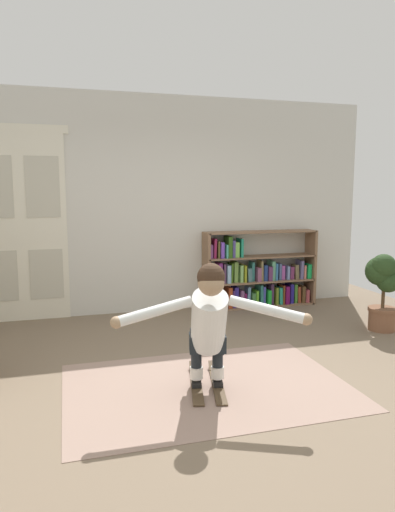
{
  "coord_description": "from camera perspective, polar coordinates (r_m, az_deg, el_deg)",
  "views": [
    {
      "loc": [
        -1.23,
        -3.6,
        1.66
      ],
      "look_at": [
        -0.06,
        0.46,
        1.05
      ],
      "focal_mm": 32.43,
      "sensor_mm": 36.0,
      "label": 1
    }
  ],
  "objects": [
    {
      "name": "ground_plane",
      "position": [
        4.15,
        2.67,
        -15.39
      ],
      "size": [
        7.2,
        7.2,
        0.0
      ],
      "primitive_type": "plane",
      "color": "#72604D"
    },
    {
      "name": "bookshelf",
      "position": [
        6.64,
        7.26,
        -2.47
      ],
      "size": [
        1.65,
        0.3,
        1.08
      ],
      "color": "brown",
      "rests_on": "ground"
    },
    {
      "name": "person_skier",
      "position": [
        3.67,
        1.44,
        -7.79
      ],
      "size": [
        1.45,
        0.8,
        1.04
      ],
      "color": "white",
      "rests_on": "skis_pair"
    },
    {
      "name": "rug",
      "position": [
        4.08,
        1.17,
        -15.74
      ],
      "size": [
        2.37,
        1.64,
        0.01
      ],
      "primitive_type": "cube",
      "color": "gray",
      "rests_on": "ground"
    },
    {
      "name": "potted_plant",
      "position": [
        5.87,
        22.0,
        -2.69
      ],
      "size": [
        0.51,
        0.43,
        0.93
      ],
      "color": "brown",
      "rests_on": "ground"
    },
    {
      "name": "double_door",
      "position": [
        6.18,
        -20.92,
        3.68
      ],
      "size": [
        1.22,
        0.05,
        2.45
      ],
      "color": "silver",
      "rests_on": "ground"
    },
    {
      "name": "skis_pair",
      "position": [
        4.1,
        1.13,
        -15.33
      ],
      "size": [
        0.44,
        0.83,
        0.07
      ],
      "color": "#4B3925",
      "rests_on": "rug"
    },
    {
      "name": "back_wall",
      "position": [
        6.32,
        -4.86,
        6.27
      ],
      "size": [
        6.0,
        0.1,
        2.9
      ],
      "primitive_type": "cube",
      "color": "beige",
      "rests_on": "ground"
    }
  ]
}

